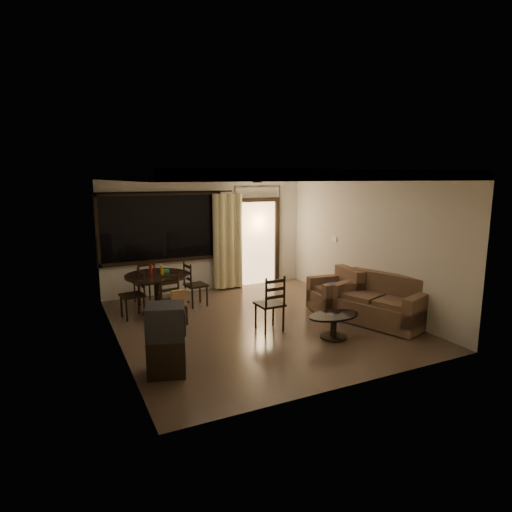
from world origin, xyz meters
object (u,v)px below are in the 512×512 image
coffee_table (334,322)px  side_chair (270,314)px  dining_chair_north (145,290)px  dining_chair_west (133,304)px  dining_chair_east (196,293)px  sofa (381,305)px  dining_chair_south (175,309)px  armchair (337,294)px  tv_cabinet (167,340)px  dining_table (157,283)px

coffee_table → side_chair: 1.14m
dining_chair_north → coffee_table: (2.48, -3.47, -0.01)m
dining_chair_west → coffee_table: 3.87m
dining_chair_east → sofa: dining_chair_east is taller
dining_chair_north → dining_chair_south: bearing=90.0°
armchair → coffee_table: size_ratio=1.02×
dining_chair_east → tv_cabinet: bearing=147.5°
dining_table → armchair: 3.64m
dining_chair_north → armchair: (3.40, -2.30, 0.07)m
dining_table → dining_chair_south: size_ratio=1.33×
dining_table → dining_chair_north: bearing=97.7°
dining_chair_south → armchair: 3.26m
sofa → side_chair: side_chair is taller
coffee_table → armchair: bearing=51.7°
coffee_table → dining_table: bearing=131.5°
tv_cabinet → side_chair: size_ratio=0.98×
dining_chair_south → sofa: 3.87m
armchair → coffee_table: bearing=-121.3°
dining_chair_west → coffee_table: dining_chair_west is taller
coffee_table → dining_chair_east: bearing=119.0°
dining_chair_east → dining_chair_north: (-0.93, 0.67, 0.00)m
dining_chair_north → armchair: dining_chair_north is taller
dining_chair_west → tv_cabinet: bearing=-7.9°
side_chair → tv_cabinet: bearing=21.6°
dining_table → side_chair: 2.47m
dining_table → dining_chair_south: (0.11, -0.85, -0.32)m
dining_chair_north → sofa: bearing=131.7°
sofa → coffee_table: 1.29m
dining_table → side_chair: bearing=-50.3°
dining_table → tv_cabinet: size_ratio=1.27×
dining_chair_south → tv_cabinet: tv_cabinet is taller
tv_cabinet → coffee_table: 2.91m
dining_chair_east → armchair: size_ratio=0.99×
dining_chair_east → armchair: dining_chair_east is taller
sofa → armchair: bearing=90.7°
sofa → coffee_table: size_ratio=1.98×
dining_table → dining_chair_east: dining_table is taller
dining_chair_south → sofa: dining_chair_south is taller
dining_chair_south → dining_chair_north: (-0.22, 1.63, -0.02)m
armchair → coffee_table: (-0.92, -1.17, -0.08)m
dining_table → side_chair: size_ratio=1.24×
dining_chair_north → armchair: 4.11m
dining_chair_west → side_chair: 2.73m
sofa → dining_table: bearing=126.6°
dining_chair_north → side_chair: size_ratio=0.93×
dining_table → dining_chair_north: size_ratio=1.33×
armchair → tv_cabinet: bearing=-154.5°
dining_chair_north → sofa: (3.74, -3.22, 0.07)m
dining_chair_west → dining_chair_east: same height
dining_chair_north → sofa: size_ratio=0.51×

